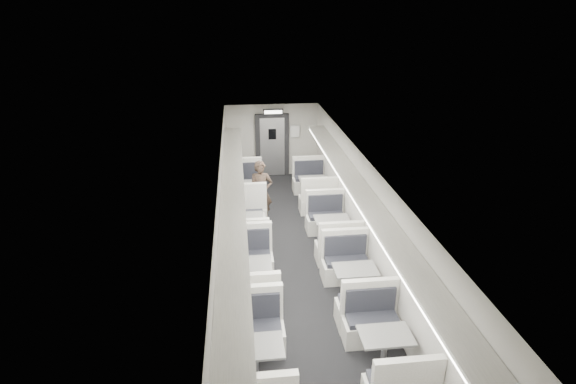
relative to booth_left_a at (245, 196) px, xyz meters
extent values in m
cube|color=black|center=(1.00, -3.29, -0.46)|extent=(3.00, 12.00, 0.12)
cube|color=silver|center=(1.00, -3.29, 2.06)|extent=(3.00, 12.00, 0.12)
cube|color=#B7B4AB|center=(1.00, 2.77, 0.80)|extent=(3.00, 0.12, 2.40)
cube|color=#B7B4AB|center=(-0.56, -3.29, 0.80)|extent=(0.12, 12.00, 2.40)
cube|color=#B7B4AB|center=(2.56, -3.29, 0.80)|extent=(0.12, 12.00, 2.40)
cube|color=white|center=(0.00, -0.81, -0.17)|extent=(1.10, 0.61, 0.47)
cube|color=#242730|center=(0.00, -0.78, 0.12)|extent=(0.97, 0.49, 0.10)
cube|color=white|center=(0.00, -1.03, 0.43)|extent=(1.10, 0.12, 0.72)
cube|color=white|center=(0.00, 0.81, -0.17)|extent=(1.10, 0.61, 0.47)
cube|color=#242730|center=(0.00, 0.78, 0.12)|extent=(0.97, 0.49, 0.10)
cube|color=white|center=(0.00, 1.03, 0.43)|extent=(1.10, 0.12, 0.72)
cylinder|color=silver|center=(0.00, 0.00, -0.04)|extent=(0.10, 0.10, 0.71)
cylinder|color=silver|center=(0.00, 0.00, -0.38)|extent=(0.37, 0.37, 0.03)
cube|color=gray|center=(0.00, 0.00, 0.36)|extent=(0.91, 0.62, 0.04)
cube|color=white|center=(0.00, -2.60, -0.19)|extent=(0.97, 0.54, 0.41)
cube|color=#242730|center=(0.00, -2.57, 0.06)|extent=(0.86, 0.43, 0.09)
cube|color=white|center=(0.00, -2.80, 0.33)|extent=(0.97, 0.11, 0.64)
cube|color=white|center=(0.00, -1.17, -0.19)|extent=(0.97, 0.54, 0.41)
cube|color=#242730|center=(0.00, -1.20, 0.06)|extent=(0.86, 0.43, 0.09)
cube|color=white|center=(0.00, -0.98, 0.33)|extent=(0.97, 0.11, 0.64)
cylinder|color=silver|center=(0.00, -1.89, -0.08)|extent=(0.09, 0.09, 0.63)
cylinder|color=silver|center=(0.00, -1.89, -0.38)|extent=(0.33, 0.33, 0.03)
cube|color=gray|center=(0.00, -1.89, 0.27)|extent=(0.81, 0.55, 0.04)
cube|color=white|center=(0.00, -4.82, -0.18)|extent=(1.03, 0.57, 0.44)
cube|color=#242730|center=(0.00, -4.79, 0.09)|extent=(0.91, 0.46, 0.10)
cube|color=white|center=(0.00, -5.03, 0.38)|extent=(1.03, 0.12, 0.68)
cube|color=white|center=(0.00, -3.31, -0.18)|extent=(1.03, 0.57, 0.44)
cube|color=#242730|center=(0.00, -3.34, 0.09)|extent=(0.91, 0.46, 0.10)
cube|color=white|center=(0.00, -3.10, 0.38)|extent=(1.03, 0.12, 0.68)
cylinder|color=silver|center=(0.00, -4.07, -0.06)|extent=(0.10, 0.10, 0.67)
cylinder|color=silver|center=(0.00, -4.07, -0.38)|extent=(0.35, 0.35, 0.03)
cube|color=gray|center=(0.00, -4.07, 0.31)|extent=(0.85, 0.58, 0.04)
cube|color=white|center=(0.00, -5.59, -0.18)|extent=(1.03, 0.57, 0.44)
cube|color=#242730|center=(0.00, -5.62, 0.09)|extent=(0.91, 0.46, 0.10)
cube|color=white|center=(0.00, -5.38, 0.38)|extent=(1.03, 0.12, 0.68)
cylinder|color=silver|center=(0.00, -6.34, -0.06)|extent=(0.10, 0.10, 0.67)
cylinder|color=silver|center=(0.00, -6.34, -0.38)|extent=(0.35, 0.35, 0.03)
cube|color=gray|center=(0.00, -6.34, 0.31)|extent=(0.85, 0.58, 0.04)
cube|color=white|center=(2.00, -0.36, -0.19)|extent=(0.99, 0.55, 0.42)
cube|color=#242730|center=(2.00, -0.33, 0.07)|extent=(0.88, 0.44, 0.09)
cube|color=white|center=(2.00, -0.56, 0.35)|extent=(0.99, 0.11, 0.66)
cube|color=white|center=(2.00, 1.10, -0.19)|extent=(0.99, 0.55, 0.42)
cube|color=#242730|center=(2.00, 1.08, 0.07)|extent=(0.88, 0.44, 0.09)
cube|color=white|center=(2.00, 1.31, 0.35)|extent=(0.99, 0.11, 0.66)
cylinder|color=silver|center=(2.00, 0.37, -0.07)|extent=(0.09, 0.09, 0.65)
cylinder|color=silver|center=(2.00, 0.37, -0.38)|extent=(0.34, 0.34, 0.03)
cube|color=gray|center=(2.00, 0.37, 0.29)|extent=(0.83, 0.56, 0.04)
cube|color=white|center=(2.00, -2.99, -0.19)|extent=(0.98, 0.55, 0.42)
cube|color=#242730|center=(2.00, -2.96, 0.06)|extent=(0.87, 0.43, 0.09)
cube|color=white|center=(2.00, -3.19, 0.34)|extent=(0.98, 0.11, 0.65)
cube|color=white|center=(2.00, -1.55, -0.19)|extent=(0.98, 0.55, 0.42)
cube|color=#242730|center=(2.00, -1.57, 0.06)|extent=(0.87, 0.43, 0.09)
cube|color=white|center=(2.00, -1.35, 0.34)|extent=(0.98, 0.11, 0.65)
cylinder|color=silver|center=(2.00, -2.27, -0.08)|extent=(0.09, 0.09, 0.64)
cylinder|color=silver|center=(2.00, -2.27, -0.38)|extent=(0.33, 0.33, 0.03)
cube|color=gray|center=(2.00, -2.27, 0.28)|extent=(0.81, 0.56, 0.04)
cube|color=white|center=(2.00, -5.17, -0.19)|extent=(0.99, 0.55, 0.42)
cube|color=#242730|center=(2.00, -5.14, 0.07)|extent=(0.88, 0.44, 0.09)
cube|color=white|center=(2.00, -5.37, 0.35)|extent=(0.99, 0.11, 0.65)
cube|color=white|center=(2.00, -3.72, -0.19)|extent=(0.99, 0.55, 0.42)
cube|color=#242730|center=(2.00, -3.74, 0.07)|extent=(0.88, 0.44, 0.09)
cube|color=white|center=(2.00, -3.52, 0.35)|extent=(0.99, 0.11, 0.65)
cylinder|color=silver|center=(2.00, -4.44, -0.08)|extent=(0.09, 0.09, 0.64)
cylinder|color=silver|center=(2.00, -4.44, -0.38)|extent=(0.34, 0.34, 0.03)
cube|color=gray|center=(2.00, -4.44, 0.28)|extent=(0.82, 0.56, 0.04)
cube|color=#242730|center=(2.00, -6.97, 0.06)|extent=(0.86, 0.43, 0.09)
cube|color=white|center=(2.00, -7.20, 0.34)|extent=(0.97, 0.11, 0.64)
cube|color=white|center=(2.00, -5.57, -0.19)|extent=(0.97, 0.54, 0.41)
cube|color=#242730|center=(2.00, -5.60, 0.06)|extent=(0.86, 0.43, 0.09)
cube|color=white|center=(2.00, -5.37, 0.34)|extent=(0.97, 0.11, 0.64)
cylinder|color=silver|center=(2.00, -6.28, -0.08)|extent=(0.09, 0.09, 0.63)
cylinder|color=silver|center=(2.00, -6.28, -0.38)|extent=(0.33, 0.33, 0.03)
cube|color=gray|center=(2.00, -6.28, 0.27)|extent=(0.81, 0.55, 0.04)
imported|color=black|center=(0.42, -0.79, 0.44)|extent=(0.63, 0.43, 1.67)
cube|color=black|center=(-0.49, 0.11, 0.95)|extent=(0.02, 1.18, 0.84)
cube|color=black|center=(-0.49, -2.09, 0.95)|extent=(0.02, 1.18, 0.84)
cube|color=black|center=(-0.49, -4.29, 0.95)|extent=(0.02, 1.18, 0.84)
cube|color=black|center=(-0.49, -6.49, 0.95)|extent=(0.02, 1.18, 0.84)
cube|color=white|center=(-0.26, -3.59, 1.52)|extent=(0.46, 10.40, 0.05)
cube|color=white|center=(-0.06, -3.59, 1.47)|extent=(0.05, 10.20, 0.04)
cube|color=white|center=(2.26, -3.59, 1.52)|extent=(0.46, 10.40, 0.05)
cube|color=white|center=(2.06, -3.59, 1.47)|extent=(0.05, 10.20, 0.04)
cube|color=black|center=(1.00, 2.65, 0.65)|extent=(1.10, 0.10, 2.10)
cube|color=silver|center=(1.00, 2.62, 0.60)|extent=(0.80, 0.05, 1.95)
cube|color=black|center=(1.00, 2.58, 1.05)|extent=(0.25, 0.02, 0.35)
cube|color=black|center=(1.00, 2.16, 1.88)|extent=(0.62, 0.10, 0.16)
cube|color=white|center=(1.00, 2.10, 1.88)|extent=(0.54, 0.02, 0.10)
cube|color=white|center=(1.75, 2.63, 1.10)|extent=(0.32, 0.02, 0.40)
camera|label=1|loc=(-0.11, -11.55, 4.93)|focal=28.00mm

